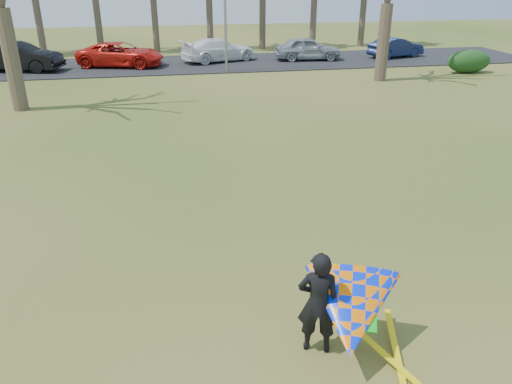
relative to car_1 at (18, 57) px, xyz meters
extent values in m
plane|color=#274D11|center=(10.10, -24.31, -0.89)|extent=(100.00, 100.00, 0.00)
cube|color=black|center=(10.10, 0.69, -0.86)|extent=(46.00, 7.00, 0.06)
cylinder|color=#443729|center=(2.10, -9.31, 1.21)|extent=(0.64, 0.64, 4.20)
cylinder|color=#453529|center=(20.10, -6.31, 1.11)|extent=(0.64, 0.64, 3.99)
cylinder|color=gray|center=(12.10, -2.31, 3.11)|extent=(0.16, 0.16, 8.00)
ellipsoid|color=#173C15|center=(26.11, -5.20, -0.21)|extent=(2.69, 1.22, 1.34)
imported|color=black|center=(0.00, 0.00, 0.00)|extent=(5.29, 2.93, 1.65)
imported|color=red|center=(5.87, 0.50, -0.10)|extent=(5.70, 3.70, 1.46)
imported|color=white|center=(12.08, 1.30, -0.10)|extent=(5.38, 3.63, 1.45)
imported|color=#949AA0|center=(17.96, 0.69, -0.08)|extent=(4.51, 2.15, 1.49)
imported|color=#182349|center=(24.24, 0.65, -0.17)|extent=(4.18, 2.41, 1.30)
imported|color=black|center=(10.35, -26.17, 0.01)|extent=(0.74, 0.59, 1.78)
cone|color=#0529F9|center=(10.80, -26.42, -0.04)|extent=(2.13, 2.39, 2.02)
cube|color=#0CBF19|center=(10.92, -26.50, -0.09)|extent=(0.62, 0.60, 0.24)
cube|color=yellow|center=(11.35, -26.77, -0.87)|extent=(0.85, 1.66, 0.28)
cube|color=yellow|center=(11.55, -26.57, -0.87)|extent=(0.56, 1.76, 0.22)
camera|label=1|loc=(8.21, -32.25, 4.75)|focal=35.00mm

